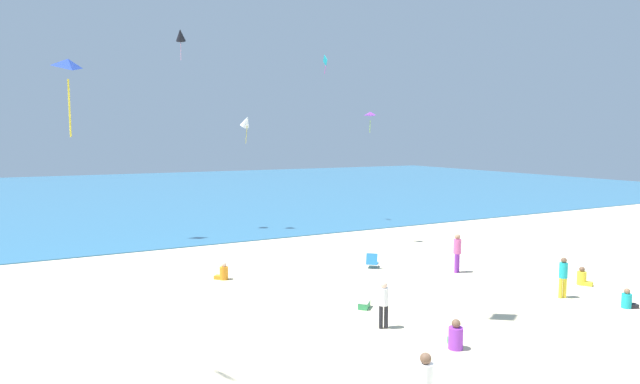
{
  "coord_description": "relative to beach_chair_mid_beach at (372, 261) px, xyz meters",
  "views": [
    {
      "loc": [
        -8.12,
        -7.31,
        5.57
      ],
      "look_at": [
        0.0,
        7.87,
        3.84
      ],
      "focal_mm": 30.24,
      "sensor_mm": 36.0,
      "label": 1
    }
  ],
  "objects": [
    {
      "name": "ground_plane",
      "position": [
        -4.59,
        -1.68,
        -0.29
      ],
      "size": [
        120.0,
        120.0,
        0.0
      ],
      "primitive_type": "plane",
      "color": "beige"
    },
    {
      "name": "ocean_water",
      "position": [
        -4.59,
        38.07,
        -0.27
      ],
      "size": [
        120.0,
        60.0,
        0.05
      ],
      "primitive_type": "cube",
      "color": "teal",
      "rests_on": "ground_plane"
    },
    {
      "name": "beach_chair_mid_beach",
      "position": [
        0.0,
        0.0,
        0.0
      ],
      "size": [
        0.78,
        0.8,
        0.65
      ],
      "rotation": [
        0.0,
        0.0,
        0.85
      ],
      "color": "#2370B2",
      "rests_on": "ground_plane"
    },
    {
      "name": "cooler_box",
      "position": [
        -3.3,
        -4.49,
        -0.17
      ],
      "size": [
        0.61,
        0.61,
        0.25
      ],
      "rotation": [
        0.0,
        0.0,
        3.92
      ],
      "color": "#339956",
      "rests_on": "ground_plane"
    },
    {
      "name": "person_1",
      "position": [
        -6.26,
        1.18,
        -0.03
      ],
      "size": [
        0.6,
        0.61,
        0.7
      ],
      "rotation": [
        0.0,
        0.0,
        2.34
      ],
      "color": "orange",
      "rests_on": "ground_plane"
    },
    {
      "name": "person_2",
      "position": [
        -3.02,
        -8.5,
        0.01
      ],
      "size": [
        0.63,
        0.73,
        0.81
      ],
      "rotation": [
        0.0,
        0.0,
        1.0
      ],
      "color": "purple",
      "rests_on": "ground_plane"
    },
    {
      "name": "person_3",
      "position": [
        -3.83,
        -6.34,
        0.51
      ],
      "size": [
        0.36,
        0.36,
        1.39
      ],
      "rotation": [
        0.0,
        0.0,
        4.32
      ],
      "color": "black",
      "rests_on": "ground_plane"
    },
    {
      "name": "person_4",
      "position": [
        4.35,
        -8.56,
        -0.05
      ],
      "size": [
        0.59,
        0.47,
        0.66
      ],
      "rotation": [
        0.0,
        0.0,
        5.84
      ],
      "color": "#19ADB2",
      "rests_on": "ground_plane"
    },
    {
      "name": "person_5",
      "position": [
        2.67,
        -2.33,
        0.64
      ],
      "size": [
        0.42,
        0.42,
        1.61
      ],
      "rotation": [
        0.0,
        0.0,
        5.13
      ],
      "color": "purple",
      "rests_on": "ground_plane"
    },
    {
      "name": "person_7",
      "position": [
        5.57,
        -6.04,
        -0.03
      ],
      "size": [
        0.51,
        0.63,
        0.7
      ],
      "rotation": [
        0.0,
        0.0,
        5.17
      ],
      "color": "yellow",
      "rests_on": "ground_plane"
    },
    {
      "name": "person_8",
      "position": [
        3.44,
        -6.8,
        0.53
      ],
      "size": [
        0.36,
        0.36,
        1.43
      ],
      "rotation": [
        0.0,
        0.0,
        1.26
      ],
      "color": "yellow",
      "rests_on": "ground_plane"
    },
    {
      "name": "kite_blue",
      "position": [
        -12.08,
        -8.53,
        6.53
      ],
      "size": [
        0.5,
        0.46,
        1.4
      ],
      "rotation": [
        0.0,
        0.0,
        3.53
      ],
      "color": "blue"
    },
    {
      "name": "kite_white",
      "position": [
        -1.41,
        11.38,
        6.26
      ],
      "size": [
        0.67,
        0.9,
        1.73
      ],
      "rotation": [
        0.0,
        0.0,
        3.31
      ],
      "color": "white"
    },
    {
      "name": "kite_teal",
      "position": [
        4.3,
        12.08,
        10.23
      ],
      "size": [
        0.15,
        0.71,
        1.21
      ],
      "rotation": [
        0.0,
        0.0,
        1.25
      ],
      "color": "#1EADAD"
    },
    {
      "name": "kite_black",
      "position": [
        -4.8,
        12.9,
        11.2
      ],
      "size": [
        0.82,
        0.95,
        1.87
      ],
      "rotation": [
        0.0,
        0.0,
        2.77
      ],
      "color": "black"
    },
    {
      "name": "kite_purple",
      "position": [
        2.88,
        4.62,
        6.52
      ],
      "size": [
        0.58,
        0.63,
        1.08
      ],
      "rotation": [
        0.0,
        0.0,
        2.07
      ],
      "color": "purple"
    }
  ]
}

